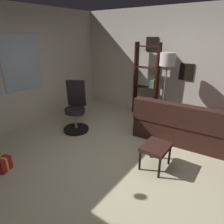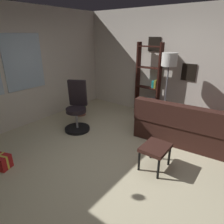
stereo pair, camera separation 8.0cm
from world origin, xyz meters
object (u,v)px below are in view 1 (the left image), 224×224
at_px(footstool, 156,149).
at_px(potted_plant, 79,107).
at_px(office_chair, 76,111).
at_px(bookshelf, 146,85).
at_px(floor_lamp, 167,65).
at_px(couch, 194,125).

relative_size(footstool, potted_plant, 0.87).
distance_m(footstool, office_chair, 2.03).
height_order(bookshelf, potted_plant, bookshelf).
height_order(bookshelf, floor_lamp, bookshelf).
height_order(office_chair, potted_plant, office_chair).
bearing_deg(bookshelf, couch, -113.39).
xyz_separation_m(couch, footstool, (-1.34, 0.24, 0.05)).
xyz_separation_m(bookshelf, floor_lamp, (-0.30, -0.61, 0.58)).
distance_m(couch, bookshelf, 1.63).
distance_m(couch, footstool, 1.36).
bearing_deg(footstool, bookshelf, 31.14).
relative_size(couch, floor_lamp, 1.22).
distance_m(footstool, bookshelf, 2.33).
distance_m(bookshelf, potted_plant, 1.87).
bearing_deg(footstool, couch, -10.19).
distance_m(couch, office_chair, 2.52).
bearing_deg(potted_plant, couch, -80.25).
distance_m(footstool, floor_lamp, 2.04).
xyz_separation_m(office_chair, potted_plant, (0.63, 0.55, -0.21)).
bearing_deg(couch, potted_plant, 99.75).
relative_size(couch, footstool, 4.29).
relative_size(couch, bookshelf, 1.10).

